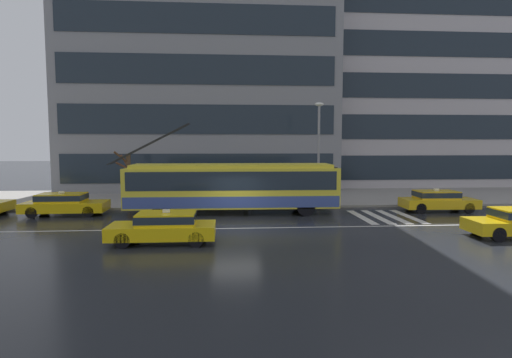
{
  "coord_description": "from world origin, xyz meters",
  "views": [
    {
      "loc": [
        -0.46,
        -20.53,
        4.08
      ],
      "look_at": [
        1.26,
        3.18,
        2.02
      ],
      "focal_mm": 28.37,
      "sensor_mm": 36.0,
      "label": 1
    }
  ],
  "objects_px": {
    "pedestrian_at_shelter": "(244,179)",
    "pedestrian_waiting_by_pole": "(198,178)",
    "trolleybus": "(233,186)",
    "taxi_ahead_of_bus": "(438,200)",
    "bus_shelter": "(223,175)",
    "pedestrian_walking_past": "(220,180)",
    "taxi_oncoming_near": "(164,226)",
    "street_lamp": "(319,144)",
    "street_tree_bare": "(128,174)",
    "taxi_queued_behind_bus": "(64,203)",
    "pedestrian_approaching_curb": "(196,181)"
  },
  "relations": [
    {
      "from": "taxi_queued_behind_bus",
      "to": "pedestrian_waiting_by_pole",
      "type": "xyz_separation_m",
      "value": [
        7.41,
        3.63,
        1.07
      ]
    },
    {
      "from": "taxi_ahead_of_bus",
      "to": "pedestrian_walking_past",
      "type": "xyz_separation_m",
      "value": [
        -13.22,
        3.8,
        0.98
      ]
    },
    {
      "from": "taxi_ahead_of_bus",
      "to": "street_lamp",
      "type": "bearing_deg",
      "value": 156.31
    },
    {
      "from": "taxi_ahead_of_bus",
      "to": "pedestrian_walking_past",
      "type": "height_order",
      "value": "pedestrian_walking_past"
    },
    {
      "from": "trolleybus",
      "to": "taxi_ahead_of_bus",
      "type": "xyz_separation_m",
      "value": [
        12.42,
        -0.2,
        -0.9
      ]
    },
    {
      "from": "pedestrian_at_shelter",
      "to": "pedestrian_walking_past",
      "type": "distance_m",
      "value": 1.67
    },
    {
      "from": "taxi_oncoming_near",
      "to": "pedestrian_walking_past",
      "type": "bearing_deg",
      "value": 78.53
    },
    {
      "from": "taxi_ahead_of_bus",
      "to": "taxi_queued_behind_bus",
      "type": "distance_m",
      "value": 22.09
    },
    {
      "from": "trolleybus",
      "to": "pedestrian_approaching_curb",
      "type": "bearing_deg",
      "value": 129.47
    },
    {
      "from": "trolleybus",
      "to": "pedestrian_waiting_by_pole",
      "type": "distance_m",
      "value": 4.34
    },
    {
      "from": "trolleybus",
      "to": "bus_shelter",
      "type": "relative_size",
      "value": 3.54
    },
    {
      "from": "taxi_queued_behind_bus",
      "to": "pedestrian_at_shelter",
      "type": "distance_m",
      "value": 11.02
    },
    {
      "from": "pedestrian_walking_past",
      "to": "street_lamp",
      "type": "relative_size",
      "value": 0.3
    },
    {
      "from": "taxi_queued_behind_bus",
      "to": "street_tree_bare",
      "type": "height_order",
      "value": "street_tree_bare"
    },
    {
      "from": "pedestrian_at_shelter",
      "to": "pedestrian_waiting_by_pole",
      "type": "bearing_deg",
      "value": 171.62
    },
    {
      "from": "trolleybus",
      "to": "taxi_queued_behind_bus",
      "type": "distance_m",
      "value": 9.71
    },
    {
      "from": "taxi_oncoming_near",
      "to": "street_lamp",
      "type": "relative_size",
      "value": 0.65
    },
    {
      "from": "pedestrian_approaching_curb",
      "to": "street_tree_bare",
      "type": "bearing_deg",
      "value": 155.45
    },
    {
      "from": "pedestrian_walking_past",
      "to": "bus_shelter",
      "type": "bearing_deg",
      "value": -68.34
    },
    {
      "from": "bus_shelter",
      "to": "pedestrian_at_shelter",
      "type": "bearing_deg",
      "value": 6.89
    },
    {
      "from": "trolleybus",
      "to": "pedestrian_walking_past",
      "type": "height_order",
      "value": "trolleybus"
    },
    {
      "from": "taxi_ahead_of_bus",
      "to": "pedestrian_approaching_curb",
      "type": "height_order",
      "value": "pedestrian_approaching_curb"
    },
    {
      "from": "taxi_ahead_of_bus",
      "to": "street_lamp",
      "type": "relative_size",
      "value": 0.67
    },
    {
      "from": "taxi_queued_behind_bus",
      "to": "street_lamp",
      "type": "height_order",
      "value": "street_lamp"
    },
    {
      "from": "taxi_oncoming_near",
      "to": "bus_shelter",
      "type": "height_order",
      "value": "bus_shelter"
    },
    {
      "from": "pedestrian_at_shelter",
      "to": "pedestrian_waiting_by_pole",
      "type": "xyz_separation_m",
      "value": [
        -3.09,
        0.46,
        0.02
      ]
    },
    {
      "from": "bus_shelter",
      "to": "pedestrian_at_shelter",
      "type": "distance_m",
      "value": 1.45
    },
    {
      "from": "pedestrian_approaching_curb",
      "to": "pedestrian_waiting_by_pole",
      "type": "xyz_separation_m",
      "value": [
        0.08,
        0.86,
        0.13
      ]
    },
    {
      "from": "pedestrian_approaching_curb",
      "to": "pedestrian_at_shelter",
      "type": "bearing_deg",
      "value": 7.36
    },
    {
      "from": "taxi_ahead_of_bus",
      "to": "bus_shelter",
      "type": "xyz_separation_m",
      "value": [
        -13.01,
        3.27,
        1.33
      ]
    },
    {
      "from": "bus_shelter",
      "to": "pedestrian_at_shelter",
      "type": "relative_size",
      "value": 1.86
    },
    {
      "from": "pedestrian_waiting_by_pole",
      "to": "taxi_ahead_of_bus",
      "type": "bearing_deg",
      "value": -14.86
    },
    {
      "from": "street_lamp",
      "to": "pedestrian_waiting_by_pole",
      "type": "bearing_deg",
      "value": 173.16
    },
    {
      "from": "pedestrian_at_shelter",
      "to": "street_lamp",
      "type": "xyz_separation_m",
      "value": [
        4.89,
        -0.5,
        2.32
      ]
    },
    {
      "from": "street_lamp",
      "to": "pedestrian_walking_past",
      "type": "bearing_deg",
      "value": 172.43
    },
    {
      "from": "taxi_ahead_of_bus",
      "to": "street_lamp",
      "type": "height_order",
      "value": "street_lamp"
    },
    {
      "from": "taxi_oncoming_near",
      "to": "pedestrian_approaching_curb",
      "type": "height_order",
      "value": "pedestrian_approaching_curb"
    },
    {
      "from": "taxi_ahead_of_bus",
      "to": "street_lamp",
      "type": "distance_m",
      "value": 8.05
    },
    {
      "from": "pedestrian_at_shelter",
      "to": "street_tree_bare",
      "type": "distance_m",
      "value": 8.29
    },
    {
      "from": "pedestrian_at_shelter",
      "to": "pedestrian_approaching_curb",
      "type": "relative_size",
      "value": 1.06
    },
    {
      "from": "taxi_oncoming_near",
      "to": "pedestrian_waiting_by_pole",
      "type": "relative_size",
      "value": 2.13
    },
    {
      "from": "taxi_ahead_of_bus",
      "to": "taxi_queued_behind_bus",
      "type": "relative_size",
      "value": 0.96
    },
    {
      "from": "trolleybus",
      "to": "pedestrian_approaching_curb",
      "type": "height_order",
      "value": "trolleybus"
    },
    {
      "from": "taxi_ahead_of_bus",
      "to": "pedestrian_at_shelter",
      "type": "relative_size",
      "value": 2.2
    },
    {
      "from": "pedestrian_walking_past",
      "to": "street_lamp",
      "type": "bearing_deg",
      "value": -7.57
    },
    {
      "from": "pedestrian_at_shelter",
      "to": "pedestrian_walking_past",
      "type": "bearing_deg",
      "value": 167.4
    },
    {
      "from": "taxi_oncoming_near",
      "to": "taxi_queued_behind_bus",
      "type": "relative_size",
      "value": 0.94
    },
    {
      "from": "bus_shelter",
      "to": "street_tree_bare",
      "type": "bearing_deg",
      "value": 163.23
    },
    {
      "from": "taxi_ahead_of_bus",
      "to": "pedestrian_waiting_by_pole",
      "type": "relative_size",
      "value": 2.17
    },
    {
      "from": "taxi_queued_behind_bus",
      "to": "trolleybus",
      "type": "bearing_deg",
      "value": -0.39
    }
  ]
}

